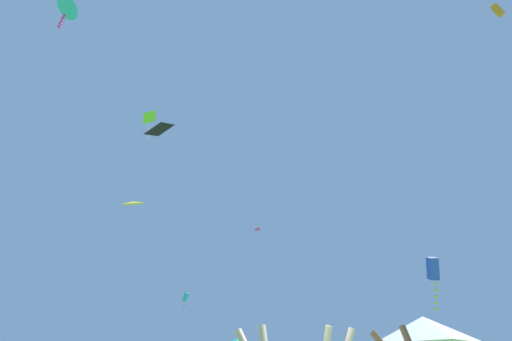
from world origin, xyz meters
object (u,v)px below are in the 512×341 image
at_px(kite_cyan_delta, 68,8).
at_px(kite_orange_box, 498,10).
at_px(kite_black_diamond, 158,128).
at_px(canopy_tent_white, 426,330).
at_px(kite_magenta_delta, 257,229).
at_px(kite_cyan_box, 186,298).
at_px(kite_lime_diamond, 149,118).
at_px(kite_yellow_diamond, 133,203).
at_px(kite_blue_box, 433,270).

xyz_separation_m(kite_cyan_delta, kite_orange_box, (30.33, 6.05, 5.20)).
bearing_deg(kite_black_diamond, canopy_tent_white, 11.33).
bearing_deg(kite_magenta_delta, kite_cyan_box, -175.66).
bearing_deg(kite_orange_box, canopy_tent_white, -171.82).
relative_size(kite_lime_diamond, kite_yellow_diamond, 1.84).
bearing_deg(kite_orange_box, kite_magenta_delta, 136.62).
height_order(kite_cyan_box, kite_lime_diamond, kite_lime_diamond).
bearing_deg(kite_cyan_delta, kite_orange_box, 11.28).
height_order(kite_blue_box, kite_cyan_delta, kite_cyan_delta).
distance_m(kite_blue_box, kite_cyan_delta, 27.64).
bearing_deg(kite_blue_box, kite_cyan_delta, -154.90).
bearing_deg(kite_black_diamond, kite_orange_box, 9.74).
distance_m(kite_magenta_delta, kite_cyan_delta, 27.79).
distance_m(kite_lime_diamond, kite_orange_box, 33.15).
distance_m(kite_blue_box, kite_orange_box, 21.35).
height_order(canopy_tent_white, kite_cyan_delta, kite_cyan_delta).
distance_m(kite_magenta_delta, kite_orange_box, 30.20).
bearing_deg(kite_black_diamond, kite_cyan_delta, -163.09).
bearing_deg(kite_magenta_delta, canopy_tent_white, -68.08).
xyz_separation_m(kite_black_diamond, kite_lime_diamond, (-7.82, 13.57, 12.80)).
height_order(kite_cyan_box, kite_orange_box, kite_orange_box).
bearing_deg(kite_black_diamond, kite_cyan_box, 100.79).
xyz_separation_m(kite_magenta_delta, kite_orange_box, (20.70, -19.56, 10.04)).
height_order(kite_yellow_diamond, kite_orange_box, kite_orange_box).
bearing_deg(kite_yellow_diamond, canopy_tent_white, -12.49).
bearing_deg(kite_cyan_box, kite_magenta_delta, 4.34).
distance_m(canopy_tent_white, kite_lime_diamond, 31.63).
relative_size(kite_blue_box, kite_cyan_delta, 1.06).
xyz_separation_m(kite_black_diamond, kite_cyan_box, (-4.40, 23.09, -4.15)).
xyz_separation_m(canopy_tent_white, kite_yellow_diamond, (-15.33, 3.40, 7.98)).
bearing_deg(kite_cyan_box, kite_cyan_delta, -94.53).
bearing_deg(kite_lime_diamond, kite_yellow_diamond, -61.09).
bearing_deg(kite_blue_box, kite_orange_box, -25.22).
distance_m(kite_lime_diamond, kite_yellow_diamond, 16.72).
distance_m(canopy_tent_white, kite_magenta_delta, 26.30).
height_order(kite_black_diamond, kite_cyan_delta, kite_cyan_delta).
height_order(kite_black_diamond, kite_blue_box, kite_black_diamond).
bearing_deg(kite_blue_box, kite_lime_diamond, 166.90).
relative_size(canopy_tent_white, kite_magenta_delta, 2.50).
bearing_deg(kite_magenta_delta, kite_lime_diamond, -137.62).
height_order(kite_blue_box, kite_orange_box, kite_orange_box).
distance_m(kite_yellow_diamond, kite_orange_box, 31.28).
distance_m(canopy_tent_white, kite_blue_box, 7.77).
xyz_separation_m(kite_black_diamond, kite_yellow_diamond, (-3.51, 5.76, -1.34)).
relative_size(kite_lime_diamond, kite_cyan_delta, 1.06).
xyz_separation_m(kite_lime_diamond, kite_orange_box, (31.77, -9.46, 0.76)).
distance_m(kite_blue_box, kite_magenta_delta, 21.57).
bearing_deg(kite_yellow_diamond, kite_lime_diamond, 118.91).
height_order(kite_black_diamond, kite_orange_box, kite_orange_box).
relative_size(kite_cyan_box, kite_cyan_delta, 0.70).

